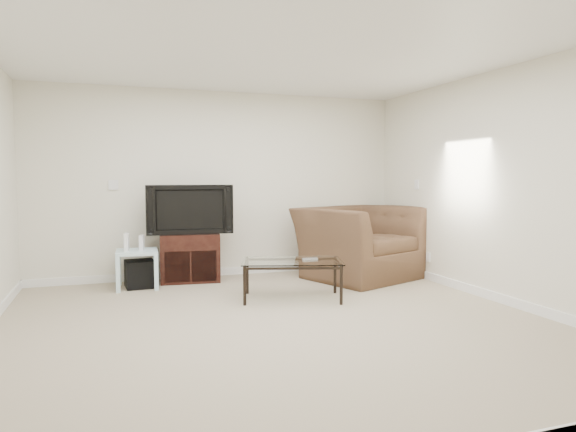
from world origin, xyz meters
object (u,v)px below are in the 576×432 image
object	(u,v)px
television	(189,209)
side_table	(137,269)
coffee_table	(292,280)
subwoofer	(140,274)
recliner	(360,230)
tv_stand	(190,257)

from	to	relation	value
television	side_table	size ratio (longest dim) A/B	2.11
television	side_table	xyz separation A→B (m)	(-0.67, -0.20, -0.71)
television	side_table	distance (m)	0.99
television	coffee_table	distance (m)	1.80
subwoofer	coffee_table	distance (m)	1.96
television	recliner	size ratio (longest dim) A/B	0.70
coffee_table	side_table	bearing A→B (deg)	143.88
subwoofer	recliner	size ratio (longest dim) A/B	0.23
side_table	recliner	xyz separation A→B (m)	(2.87, -0.30, 0.41)
tv_stand	subwoofer	world-z (taller)	tv_stand
tv_stand	subwoofer	xyz separation A→B (m)	(-0.64, -0.21, -0.15)
television	coffee_table	world-z (taller)	television
recliner	tv_stand	bearing A→B (deg)	145.51
recliner	subwoofer	bearing A→B (deg)	152.67
tv_stand	subwoofer	size ratio (longest dim) A/B	2.21
tv_stand	television	distance (m)	0.63
television	subwoofer	xyz separation A→B (m)	(-0.64, -0.18, -0.77)
side_table	recliner	size ratio (longest dim) A/B	0.33
side_table	subwoofer	world-z (taller)	side_table
coffee_table	tv_stand	bearing A→B (deg)	123.40
television	coffee_table	size ratio (longest dim) A/B	0.93
television	coffee_table	bearing A→B (deg)	-53.40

